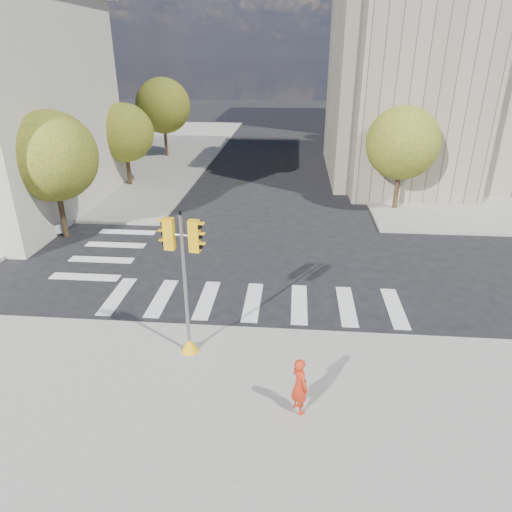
{
  "coord_description": "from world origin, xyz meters",
  "views": [
    {
      "loc": [
        1.36,
        -17.34,
        8.83
      ],
      "look_at": [
        0.06,
        -2.32,
        2.1
      ],
      "focal_mm": 32.0,
      "sensor_mm": 36.0,
      "label": 1
    }
  ],
  "objects_px": {
    "lamp_far": "(369,103)",
    "traffic_signal": "(186,296)",
    "planter_wall": "(1,234)",
    "photographer": "(300,386)",
    "lamp_near": "(399,124)"
  },
  "relations": [
    {
      "from": "photographer",
      "to": "planter_wall",
      "type": "height_order",
      "value": "photographer"
    },
    {
      "from": "traffic_signal",
      "to": "photographer",
      "type": "bearing_deg",
      "value": -26.12
    },
    {
      "from": "lamp_far",
      "to": "traffic_signal",
      "type": "xyz_separation_m",
      "value": [
        -9.78,
        -33.55,
        -2.44
      ]
    },
    {
      "from": "lamp_near",
      "to": "photographer",
      "type": "bearing_deg",
      "value": -106.13
    },
    {
      "from": "planter_wall",
      "to": "traffic_signal",
      "type": "bearing_deg",
      "value": -61.13
    },
    {
      "from": "photographer",
      "to": "planter_wall",
      "type": "bearing_deg",
      "value": 21.01
    },
    {
      "from": "lamp_far",
      "to": "traffic_signal",
      "type": "distance_m",
      "value": 35.03
    },
    {
      "from": "traffic_signal",
      "to": "planter_wall",
      "type": "bearing_deg",
      "value": 151.66
    },
    {
      "from": "traffic_signal",
      "to": "photographer",
      "type": "height_order",
      "value": "traffic_signal"
    },
    {
      "from": "lamp_near",
      "to": "lamp_far",
      "type": "relative_size",
      "value": 1.0
    },
    {
      "from": "planter_wall",
      "to": "photographer",
      "type": "bearing_deg",
      "value": -60.63
    },
    {
      "from": "lamp_near",
      "to": "traffic_signal",
      "type": "bearing_deg",
      "value": -116.58
    },
    {
      "from": "lamp_near",
      "to": "photographer",
      "type": "xyz_separation_m",
      "value": [
        -6.33,
        -21.89,
        -3.61
      ]
    },
    {
      "from": "lamp_far",
      "to": "planter_wall",
      "type": "distance_m",
      "value": 33.17
    },
    {
      "from": "lamp_near",
      "to": "planter_wall",
      "type": "height_order",
      "value": "lamp_near"
    }
  ]
}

